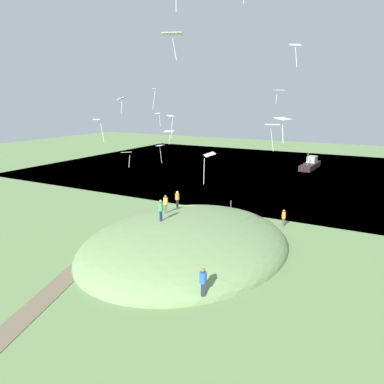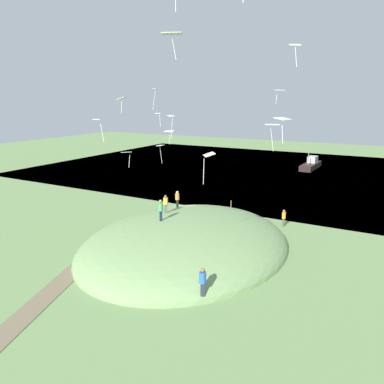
{
  "view_description": "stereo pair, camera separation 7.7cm",
  "coord_description": "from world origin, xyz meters",
  "px_view_note": "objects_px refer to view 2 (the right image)",
  "views": [
    {
      "loc": [
        31.78,
        18.46,
        12.1
      ],
      "look_at": [
        2.68,
        2.5,
        3.81
      ],
      "focal_mm": 34.64,
      "sensor_mm": 36.0,
      "label": 1
    },
    {
      "loc": [
        31.75,
        18.52,
        12.1
      ],
      "look_at": [
        2.68,
        2.5,
        3.81
      ],
      "focal_mm": 34.64,
      "sensor_mm": 36.0,
      "label": 2
    }
  ],
  "objects_px": {
    "kite_2": "(160,146)",
    "kite_10": "(209,156)",
    "person_on_hilltop": "(166,202)",
    "kite_0": "(283,120)",
    "kite_3": "(159,114)",
    "kite_6": "(272,126)",
    "person_watching_kites": "(161,208)",
    "person_walking_path": "(203,279)",
    "mooring_post": "(231,206)",
    "person_with_child": "(284,216)",
    "kite_4": "(122,99)",
    "kite_14": "(172,34)",
    "boat_on_lake": "(311,165)",
    "kite_12": "(156,91)",
    "kite_9": "(98,122)",
    "kite_8": "(279,91)",
    "kite_5": "(171,119)",
    "person_near_shore": "(177,197)",
    "kite_13": "(126,153)",
    "kite_11": "(295,46)",
    "kite_7": "(169,132)"
  },
  "relations": [
    {
      "from": "person_near_shore",
      "to": "kite_14",
      "type": "xyz_separation_m",
      "value": [
        9.57,
        5.55,
        12.83
      ]
    },
    {
      "from": "person_near_shore",
      "to": "kite_0",
      "type": "bearing_deg",
      "value": 107.02
    },
    {
      "from": "person_walking_path",
      "to": "kite_2",
      "type": "relative_size",
      "value": 0.9
    },
    {
      "from": "person_near_shore",
      "to": "kite_2",
      "type": "relative_size",
      "value": 0.8
    },
    {
      "from": "person_with_child",
      "to": "person_walking_path",
      "type": "distance_m",
      "value": 16.41
    },
    {
      "from": "person_watching_kites",
      "to": "kite_4",
      "type": "height_order",
      "value": "kite_4"
    },
    {
      "from": "kite_0",
      "to": "kite_6",
      "type": "distance_m",
      "value": 8.33
    },
    {
      "from": "kite_14",
      "to": "person_near_shore",
      "type": "bearing_deg",
      "value": -149.87
    },
    {
      "from": "person_with_child",
      "to": "kite_3",
      "type": "xyz_separation_m",
      "value": [
        0.72,
        -13.95,
        9.48
      ]
    },
    {
      "from": "person_watching_kites",
      "to": "kite_3",
      "type": "bearing_deg",
      "value": 56.77
    },
    {
      "from": "kite_2",
      "to": "kite_9",
      "type": "relative_size",
      "value": 1.26
    },
    {
      "from": "kite_3",
      "to": "kite_14",
      "type": "distance_m",
      "value": 18.2
    },
    {
      "from": "kite_7",
      "to": "kite_5",
      "type": "bearing_deg",
      "value": 33.82
    },
    {
      "from": "person_walking_path",
      "to": "kite_2",
      "type": "bearing_deg",
      "value": -87.28
    },
    {
      "from": "kite_3",
      "to": "kite_14",
      "type": "bearing_deg",
      "value": 36.87
    },
    {
      "from": "kite_13",
      "to": "kite_6",
      "type": "bearing_deg",
      "value": 113.89
    },
    {
      "from": "kite_2",
      "to": "kite_10",
      "type": "distance_m",
      "value": 16.43
    },
    {
      "from": "kite_3",
      "to": "kite_11",
      "type": "bearing_deg",
      "value": 65.53
    },
    {
      "from": "person_on_hilltop",
      "to": "kite_0",
      "type": "bearing_deg",
      "value": 124.92
    },
    {
      "from": "kite_0",
      "to": "kite_4",
      "type": "height_order",
      "value": "kite_4"
    },
    {
      "from": "person_near_shore",
      "to": "kite_11",
      "type": "distance_m",
      "value": 17.06
    },
    {
      "from": "boat_on_lake",
      "to": "kite_12",
      "type": "distance_m",
      "value": 38.24
    },
    {
      "from": "kite_4",
      "to": "kite_6",
      "type": "distance_m",
      "value": 11.98
    },
    {
      "from": "person_watching_kites",
      "to": "person_walking_path",
      "type": "relative_size",
      "value": 0.99
    },
    {
      "from": "person_with_child",
      "to": "kite_3",
      "type": "relative_size",
      "value": 1.17
    },
    {
      "from": "person_walking_path",
      "to": "mooring_post",
      "type": "bearing_deg",
      "value": -109.93
    },
    {
      "from": "person_with_child",
      "to": "kite_14",
      "type": "distance_m",
      "value": 21.08
    },
    {
      "from": "kite_6",
      "to": "kite_14",
      "type": "distance_m",
      "value": 11.68
    },
    {
      "from": "person_watching_kites",
      "to": "kite_2",
      "type": "relative_size",
      "value": 0.9
    },
    {
      "from": "kite_12",
      "to": "kite_10",
      "type": "bearing_deg",
      "value": 45.61
    },
    {
      "from": "person_with_child",
      "to": "kite_7",
      "type": "distance_m",
      "value": 15.21
    },
    {
      "from": "person_watching_kites",
      "to": "kite_3",
      "type": "height_order",
      "value": "kite_3"
    },
    {
      "from": "kite_3",
      "to": "kite_6",
      "type": "bearing_deg",
      "value": 72.55
    },
    {
      "from": "kite_4",
      "to": "kite_14",
      "type": "relative_size",
      "value": 0.8
    },
    {
      "from": "person_watching_kites",
      "to": "kite_3",
      "type": "xyz_separation_m",
      "value": [
        -9.26,
        -6.24,
        7.15
      ]
    },
    {
      "from": "kite_12",
      "to": "boat_on_lake",
      "type": "bearing_deg",
      "value": 164.56
    },
    {
      "from": "kite_11",
      "to": "kite_2",
      "type": "bearing_deg",
      "value": -113.45
    },
    {
      "from": "kite_8",
      "to": "kite_12",
      "type": "xyz_separation_m",
      "value": [
        1.83,
        -12.57,
        0.09
      ]
    },
    {
      "from": "person_walking_path",
      "to": "kite_12",
      "type": "xyz_separation_m",
      "value": [
        -15.24,
        -13.43,
        11.37
      ]
    },
    {
      "from": "kite_10",
      "to": "kite_14",
      "type": "height_order",
      "value": "kite_14"
    },
    {
      "from": "kite_4",
      "to": "kite_9",
      "type": "xyz_separation_m",
      "value": [
        2.93,
        0.15,
        -1.53
      ]
    },
    {
      "from": "mooring_post",
      "to": "kite_2",
      "type": "bearing_deg",
      "value": -63.86
    },
    {
      "from": "kite_0",
      "to": "kite_5",
      "type": "distance_m",
      "value": 13.37
    },
    {
      "from": "kite_9",
      "to": "kite_10",
      "type": "bearing_deg",
      "value": 104.03
    },
    {
      "from": "kite_10",
      "to": "person_on_hilltop",
      "type": "bearing_deg",
      "value": -127.65
    },
    {
      "from": "person_watching_kites",
      "to": "mooring_post",
      "type": "bearing_deg",
      "value": 16.92
    },
    {
      "from": "mooring_post",
      "to": "kite_5",
      "type": "bearing_deg",
      "value": -15.6
    },
    {
      "from": "kite_3",
      "to": "mooring_post",
      "type": "distance_m",
      "value": 12.75
    },
    {
      "from": "kite_8",
      "to": "kite_9",
      "type": "xyz_separation_m",
      "value": [
        15.52,
        -8.2,
        -2.28
      ]
    },
    {
      "from": "person_near_shore",
      "to": "kite_6",
      "type": "xyz_separation_m",
      "value": [
        -0.01,
        8.98,
        7.08
      ]
    }
  ]
}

